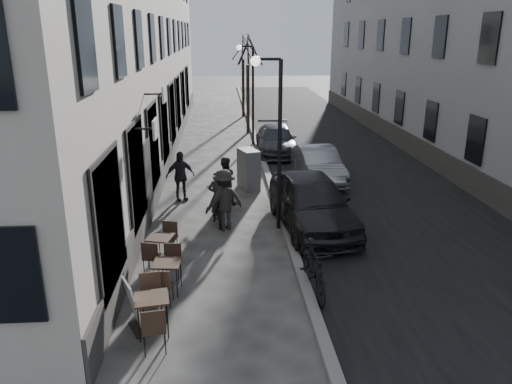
{
  "coord_description": "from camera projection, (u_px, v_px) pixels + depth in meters",
  "views": [
    {
      "loc": [
        -1.68,
        -8.07,
        5.73
      ],
      "look_at": [
        -0.82,
        4.06,
        1.8
      ],
      "focal_mm": 35.0,
      "sensor_mm": 36.0,
      "label": 1
    }
  ],
  "objects": [
    {
      "name": "bistro_set_b",
      "position": [
        167.0,
        274.0,
        11.35
      ],
      "size": [
        0.67,
        1.54,
        0.89
      ],
      "rotation": [
        0.0,
        0.0,
        -0.09
      ],
      "color": "black",
      "rests_on": "ground"
    },
    {
      "name": "tree_far",
      "position": [
        243.0,
        48.0,
        33.72
      ],
      "size": [
        2.4,
        2.4,
        5.7
      ],
      "color": "black",
      "rests_on": "ground"
    },
    {
      "name": "car_far",
      "position": [
        276.0,
        140.0,
        24.35
      ],
      "size": [
        1.9,
        4.57,
        1.32
      ],
      "primitive_type": "imported",
      "rotation": [
        0.0,
        0.0,
        -0.01
      ],
      "color": "#32353B",
      "rests_on": "ground"
    },
    {
      "name": "utility_cabinet",
      "position": [
        249.0,
        169.0,
        18.79
      ],
      "size": [
        0.86,
        1.15,
        1.53
      ],
      "primitive_type": "cube",
      "rotation": [
        0.0,
        0.0,
        0.33
      ],
      "color": "slate",
      "rests_on": "ground"
    },
    {
      "name": "sign_board",
      "position": [
        135.0,
        310.0,
        9.91
      ],
      "size": [
        0.61,
        0.71,
        1.1
      ],
      "rotation": [
        0.0,
        0.0,
        0.43
      ],
      "color": "black",
      "rests_on": "ground"
    },
    {
      "name": "bistro_set_c",
      "position": [
        161.0,
        247.0,
        12.75
      ],
      "size": [
        0.77,
        1.57,
        0.9
      ],
      "rotation": [
        0.0,
        0.0,
        -0.24
      ],
      "color": "black",
      "rests_on": "ground"
    },
    {
      "name": "pedestrian_mid",
      "position": [
        224.0,
        200.0,
        14.86
      ],
      "size": [
        1.39,
        1.17,
        1.87
      ],
      "primitive_type": "imported",
      "rotation": [
        0.0,
        0.0,
        3.62
      ],
      "color": "black",
      "rests_on": "ground"
    },
    {
      "name": "car_mid",
      "position": [
        318.0,
        164.0,
        19.86
      ],
      "size": [
        1.67,
        4.16,
        1.34
      ],
      "primitive_type": "imported",
      "rotation": [
        0.0,
        0.0,
        0.06
      ],
      "color": "gray",
      "rests_on": "ground"
    },
    {
      "name": "kerb",
      "position": [
        260.0,
        151.0,
        24.72
      ],
      "size": [
        0.25,
        60.0,
        0.12
      ],
      "primitive_type": "cube",
      "color": "slate",
      "rests_on": "ground"
    },
    {
      "name": "pedestrian_near",
      "position": [
        225.0,
        181.0,
        17.05
      ],
      "size": [
        0.83,
        0.65,
        1.68
      ],
      "primitive_type": "imported",
      "rotation": [
        0.0,
        0.0,
        3.12
      ],
      "color": "#282422",
      "rests_on": "ground"
    },
    {
      "name": "tree_near",
      "position": [
        248.0,
        51.0,
        28.03
      ],
      "size": [
        2.4,
        2.4,
        5.7
      ],
      "color": "black",
      "rests_on": "ground"
    },
    {
      "name": "streetlamp_far",
      "position": [
        250.0,
        84.0,
        25.64
      ],
      "size": [
        0.9,
        0.28,
        5.09
      ],
      "color": "black",
      "rests_on": "ground"
    },
    {
      "name": "cyclist_rider",
      "position": [
        218.0,
        196.0,
        15.54
      ],
      "size": [
        0.62,
        0.43,
        1.66
      ],
      "primitive_type": "imported",
      "rotation": [
        0.0,
        0.0,
        3.2
      ],
      "color": "#282523",
      "rests_on": "ground"
    },
    {
      "name": "car_near",
      "position": [
        312.0,
        202.0,
        15.0
      ],
      "size": [
        2.45,
        5.08,
        1.67
      ],
      "primitive_type": "imported",
      "rotation": [
        0.0,
        0.0,
        0.1
      ],
      "color": "black",
      "rests_on": "ground"
    },
    {
      "name": "bistro_set_a",
      "position": [
        152.0,
        311.0,
        9.8
      ],
      "size": [
        0.75,
        1.64,
        0.94
      ],
      "rotation": [
        0.0,
        0.0,
        0.17
      ],
      "color": "black",
      "rests_on": "ground"
    },
    {
      "name": "streetlamp_near",
      "position": [
        274.0,
        125.0,
        14.25
      ],
      "size": [
        0.9,
        0.28,
        5.09
      ],
      "color": "black",
      "rests_on": "ground"
    },
    {
      "name": "moped",
      "position": [
        314.0,
        269.0,
        11.27
      ],
      "size": [
        0.7,
        2.04,
        1.2
      ],
      "primitive_type": "imported",
      "rotation": [
        0.0,
        0.0,
        0.07
      ],
      "color": "black",
      "rests_on": "ground"
    },
    {
      "name": "bicycle",
      "position": [
        218.0,
        206.0,
        15.64
      ],
      "size": [
        0.78,
        1.96,
        1.01
      ],
      "primitive_type": "imported",
      "rotation": [
        0.0,
        0.0,
        3.2
      ],
      "color": "black",
      "rests_on": "ground"
    },
    {
      "name": "road",
      "position": [
        332.0,
        151.0,
        24.98
      ],
      "size": [
        7.3,
        60.0,
        0.0
      ],
      "primitive_type": "cube",
      "color": "black",
      "rests_on": "ground"
    },
    {
      "name": "pedestrian_far",
      "position": [
        180.0,
        176.0,
        17.49
      ],
      "size": [
        1.12,
        0.78,
        1.77
      ],
      "primitive_type": "imported",
      "rotation": [
        0.0,
        0.0,
        0.37
      ],
      "color": "black",
      "rests_on": "ground"
    },
    {
      "name": "ground",
      "position": [
        314.0,
        346.0,
        9.54
      ],
      "size": [
        120.0,
        120.0,
        0.0
      ],
      "primitive_type": "plane",
      "color": "#3C3A36",
      "rests_on": "ground"
    }
  ]
}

